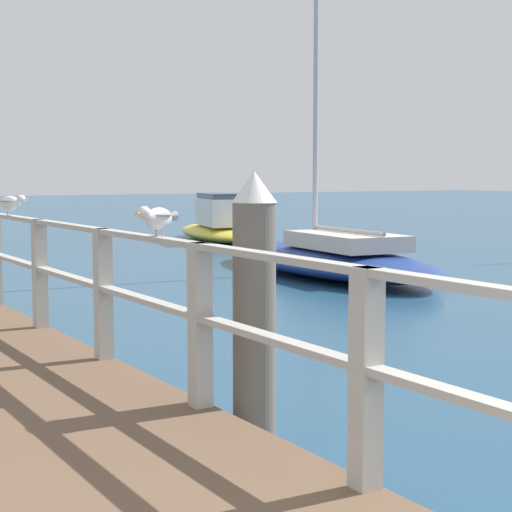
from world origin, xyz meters
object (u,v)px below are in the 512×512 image
at_px(seagull_foreground, 158,217).
at_px(boat_0, 221,225).
at_px(dock_piling_near, 254,324).
at_px(boat_2, 325,257).
at_px(seagull_background, 10,202).

xyz_separation_m(seagull_foreground, boat_0, (9.80, 16.71, -1.20)).
bearing_deg(dock_piling_near, seagull_foreground, 121.75).
relative_size(seagull_foreground, boat_2, 0.06).
relative_size(dock_piling_near, boat_2, 0.27).
distance_m(dock_piling_near, boat_2, 11.38).
distance_m(seagull_foreground, seagull_background, 3.66).
distance_m(boat_0, boat_2, 8.76).
height_order(dock_piling_near, seagull_foreground, dock_piling_near).
xyz_separation_m(seagull_background, boat_2, (7.46, 4.60, -1.33)).
bearing_deg(dock_piling_near, boat_0, 61.49).
height_order(seagull_background, boat_2, boat_2).
bearing_deg(seagull_background, dock_piling_near, 70.63).
relative_size(dock_piling_near, seagull_background, 4.40).
distance_m(seagull_foreground, boat_0, 19.41).
height_order(dock_piling_near, boat_2, boat_2).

